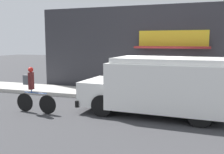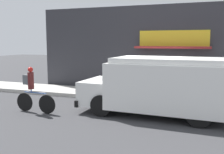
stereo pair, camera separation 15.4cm
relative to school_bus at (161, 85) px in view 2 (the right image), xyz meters
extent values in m
plane|color=#38383A|center=(-0.65, 1.48, -1.08)|extent=(70.00, 70.00, 0.00)
cube|color=#ADAAA3|center=(-0.65, 2.48, -0.99)|extent=(28.00, 2.01, 0.18)
cube|color=#2D2D33|center=(-0.65, 3.85, 1.13)|extent=(13.22, 0.18, 4.42)
cube|color=gold|center=(-0.07, 3.74, 1.66)|extent=(3.32, 0.05, 0.84)
cube|color=maroon|center=(-0.07, 3.37, 1.27)|extent=(3.48, 0.78, 0.10)
cube|color=white|center=(0.31, -0.01, 0.00)|extent=(4.22, 2.40, 1.61)
cube|color=white|center=(-2.32, 0.07, -0.37)|extent=(1.17, 2.12, 0.88)
cube|color=white|center=(0.31, -0.01, 0.89)|extent=(3.88, 2.21, 0.18)
cube|color=black|center=(-2.83, 0.09, -0.71)|extent=(0.19, 2.23, 0.24)
cube|color=red|center=(-0.79, 1.41, 0.08)|extent=(0.04, 0.44, 0.44)
cylinder|color=black|center=(-1.85, 1.03, -0.69)|extent=(0.77, 0.28, 0.77)
cylinder|color=black|center=(-1.91, -0.92, -0.69)|extent=(0.77, 0.28, 0.77)
cylinder|color=black|center=(1.41, 0.93, -0.69)|extent=(0.77, 0.28, 0.77)
cylinder|color=black|center=(1.35, -1.02, -0.69)|extent=(0.77, 0.28, 0.77)
cylinder|color=black|center=(-3.88, -1.32, -0.73)|extent=(0.70, 0.06, 0.69)
cylinder|color=black|center=(-4.89, -1.29, -0.73)|extent=(0.70, 0.06, 0.69)
cylinder|color=#234793|center=(-4.39, -1.31, -0.33)|extent=(0.96, 0.07, 0.04)
cylinder|color=#234793|center=(-4.56, -1.30, -0.27)|extent=(0.04, 0.04, 0.12)
cube|color=#561E1E|center=(-4.56, -1.30, 0.10)|extent=(0.13, 0.20, 0.63)
sphere|color=red|center=(-4.56, -1.30, 0.52)|extent=(0.19, 0.19, 0.19)
cube|color=#565B60|center=(-4.75, -1.30, 0.13)|extent=(0.26, 0.15, 0.36)
cylinder|color=#38383D|center=(-0.27, 2.85, -0.42)|extent=(0.57, 0.57, 0.95)
cylinder|color=black|center=(-0.27, 2.85, 0.07)|extent=(0.58, 0.58, 0.04)
camera|label=1|loc=(1.40, -9.29, 1.52)|focal=42.00mm
camera|label=2|loc=(1.54, -9.24, 1.52)|focal=42.00mm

